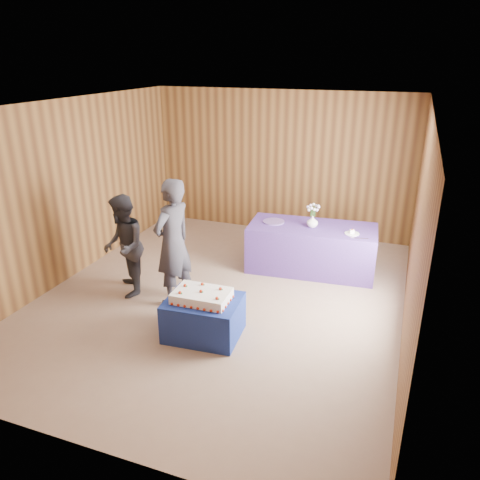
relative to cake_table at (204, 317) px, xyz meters
The scene contains 13 objects.
ground 1.02m from the cake_table, 99.43° to the left, with size 6.00×6.00×0.00m, color #89705E.
room_shell 1.84m from the cake_table, 99.43° to the left, with size 5.04×6.04×2.72m.
cake_table is the anchor object (origin of this frame).
serving_table 2.51m from the cake_table, 70.38° to the left, with size 2.00×0.90×0.75m, color #4F3189.
sheet_cake 0.31m from the cake_table, 108.43° to the right, with size 0.72×0.50×0.16m.
vase 2.54m from the cake_table, 70.17° to the left, with size 0.18×0.18×0.18m, color white.
flower_spray 2.60m from the cake_table, 70.17° to the left, with size 0.21×0.21×0.16m.
platter 2.40m from the cake_table, 84.95° to the left, with size 0.35×0.35×0.02m, color #644993.
plate 2.72m from the cake_table, 56.63° to the left, with size 0.22×0.22×0.01m, color white.
cake_slice 2.73m from the cake_table, 56.61° to the left, with size 0.08×0.07×0.08m.
knife 2.68m from the cake_table, 52.44° to the left, with size 0.26×0.02×0.00m, color #B3B3B8.
guest_left 1.18m from the cake_table, 138.42° to the left, with size 0.65×0.43×1.79m, color #34343D.
guest_right 1.71m from the cake_table, 157.40° to the left, with size 0.72×0.56×1.49m, color #30323A.
Camera 1 is at (2.32, -5.54, 3.29)m, focal length 35.00 mm.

